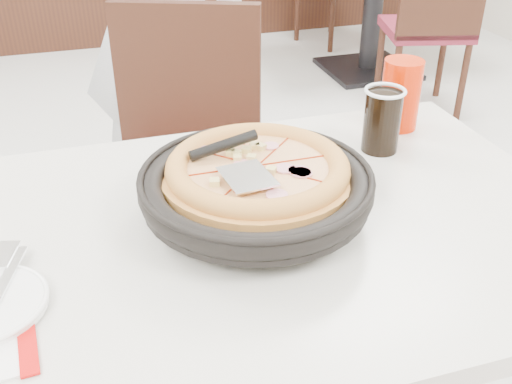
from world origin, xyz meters
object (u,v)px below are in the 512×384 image
object	(u,v)px
red_cup	(401,94)
bg_chair_right_near	(426,24)
pizza_pan	(256,196)
bg_table_right	(372,13)
chair_far	(181,190)
cola_glass	(382,122)
pizza	(258,176)
diner_person	(159,13)
main_table	(253,373)

from	to	relation	value
red_cup	bg_chair_right_near	size ratio (longest dim) A/B	0.17
red_cup	pizza_pan	bearing A→B (deg)	-147.86
red_cup	bg_table_right	xyz separation A→B (m)	(1.12, 2.28, -0.45)
red_cup	bg_chair_right_near	distance (m)	2.00
chair_far	red_cup	world-z (taller)	chair_far
cola_glass	bg_table_right	distance (m)	2.70
chair_far	pizza	bearing A→B (deg)	117.00
bg_chair_right_near	diner_person	bearing A→B (deg)	-140.12
cola_glass	red_cup	world-z (taller)	red_cup
pizza	red_cup	distance (m)	0.47
diner_person	red_cup	bearing A→B (deg)	130.75
pizza_pan	chair_far	bearing A→B (deg)	93.69
main_table	bg_chair_right_near	distance (m)	2.47
pizza_pan	diner_person	bearing A→B (deg)	88.86
chair_far	bg_chair_right_near	xyz separation A→B (m)	(1.57, 1.31, 0.00)
pizza_pan	bg_table_right	xyz separation A→B (m)	(1.55, 2.55, -0.42)
pizza	bg_table_right	distance (m)	2.97
diner_person	bg_chair_right_near	bearing A→B (deg)	-137.45
main_table	chair_far	size ratio (longest dim) A/B	1.26
main_table	diner_person	bearing A→B (deg)	88.26
pizza	bg_chair_right_near	size ratio (longest dim) A/B	0.37
cola_glass	red_cup	bearing A→B (deg)	45.11
main_table	bg_table_right	size ratio (longest dim) A/B	1.00
pizza_pan	diner_person	distance (m)	1.19
main_table	diner_person	xyz separation A→B (m)	(0.04, 1.21, 0.44)
red_cup	diner_person	world-z (taller)	diner_person
diner_person	bg_chair_right_near	xyz separation A→B (m)	(1.50, 0.71, -0.34)
main_table	cola_glass	distance (m)	0.59
main_table	pizza	distance (m)	0.44
pizza	cola_glass	bearing A→B (deg)	23.32
main_table	bg_table_right	bearing A→B (deg)	58.68
main_table	cola_glass	bearing A→B (deg)	29.25
cola_glass	bg_table_right	bearing A→B (deg)	62.85
pizza	diner_person	world-z (taller)	diner_person
diner_person	bg_table_right	size ratio (longest dim) A/B	1.37
pizza	bg_chair_right_near	xyz separation A→B (m)	(1.51, 1.87, -0.34)
chair_far	cola_glass	world-z (taller)	chair_far
diner_person	pizza	bearing A→B (deg)	106.71
bg_table_right	bg_chair_right_near	bearing A→B (deg)	-91.82
main_table	pizza	xyz separation A→B (m)	(0.03, 0.06, 0.44)
diner_person	main_table	bearing A→B (deg)	105.43
pizza_pan	pizza	distance (m)	0.04
pizza	diner_person	xyz separation A→B (m)	(0.01, 1.15, 0.01)
red_cup	diner_person	size ratio (longest dim) A/B	0.10
chair_far	pizza_pan	xyz separation A→B (m)	(0.04, -0.59, 0.32)
cola_glass	bg_table_right	size ratio (longest dim) A/B	0.11
cola_glass	bg_table_right	xyz separation A→B (m)	(1.22, 2.37, -0.44)
pizza_pan	cola_glass	bearing A→B (deg)	27.55
pizza	red_cup	world-z (taller)	red_cup
diner_person	bg_chair_right_near	distance (m)	1.70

